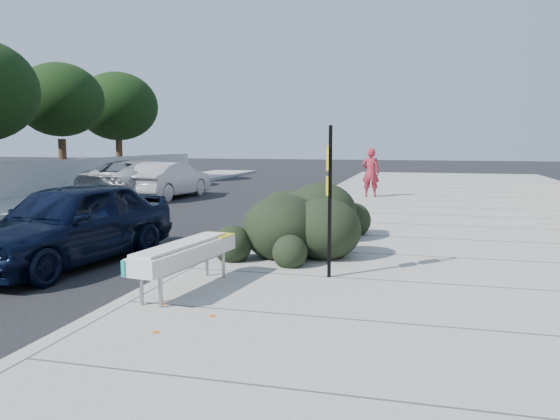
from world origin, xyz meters
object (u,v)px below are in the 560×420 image
at_px(pedestrian, 371,173).
at_px(sign_post, 329,191).
at_px(sedan_navy, 70,223).
at_px(wagon_silver, 169,180).
at_px(suv_silver, 139,178).
at_px(bike_rack, 292,215).
at_px(bench, 186,254).

bearing_deg(pedestrian, sign_post, 94.23).
height_order(sign_post, sedan_navy, sign_post).
relative_size(wagon_silver, pedestrian, 2.36).
bearing_deg(pedestrian, suv_silver, 7.12).
relative_size(bike_rack, sign_post, 0.35).
bearing_deg(wagon_silver, sign_post, 130.18).
xyz_separation_m(bench, bike_rack, (0.48, 4.63, -0.03)).
xyz_separation_m(wagon_silver, suv_silver, (-1.50, 0.24, 0.03)).
xyz_separation_m(sign_post, pedestrian, (-0.49, 12.89, -0.42)).
bearing_deg(wagon_silver, sedan_navy, 111.75).
height_order(bike_rack, sedan_navy, sedan_navy).
relative_size(bench, wagon_silver, 0.51).
bearing_deg(bench, sign_post, 42.24).
distance_m(bike_rack, sedan_navy, 4.63).
bearing_deg(suv_silver, sign_post, 132.66).
height_order(sedan_navy, suv_silver, sedan_navy).
height_order(sign_post, pedestrian, sign_post).
bearing_deg(pedestrian, wagon_silver, 9.75).
bearing_deg(pedestrian, bike_rack, 86.68).
height_order(wagon_silver, suv_silver, suv_silver).
height_order(sedan_navy, pedestrian, pedestrian).
bearing_deg(bench, bike_rack, 92.17).
bearing_deg(sign_post, bike_rack, 99.31).
height_order(sedan_navy, wagon_silver, sedan_navy).
height_order(bench, bike_rack, bike_rack).
relative_size(sign_post, sedan_navy, 0.52).
distance_m(bike_rack, suv_silver, 12.20).
bearing_deg(sign_post, sedan_navy, 162.59).
height_order(bench, pedestrian, pedestrian).
xyz_separation_m(sedan_navy, wagon_silver, (-3.54, 11.44, -0.05)).
height_order(wagon_silver, pedestrian, pedestrian).
bearing_deg(sedan_navy, sign_post, 3.35).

